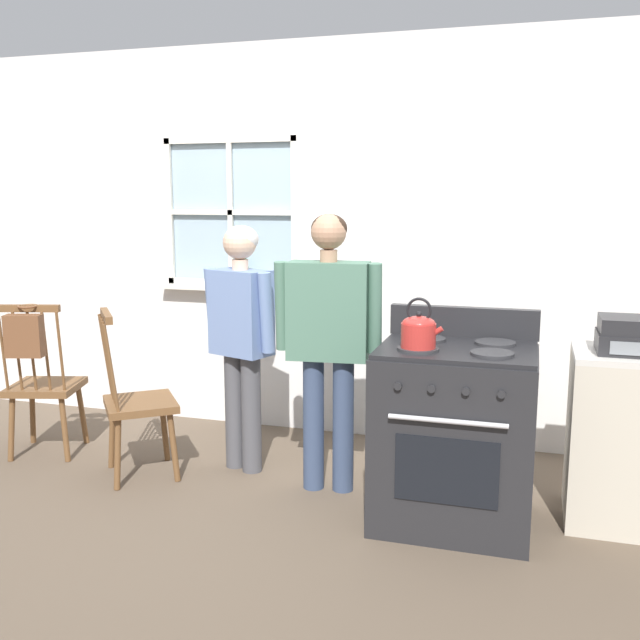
% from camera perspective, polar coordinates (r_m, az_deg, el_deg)
% --- Properties ---
extents(ground_plane, '(16.00, 16.00, 0.00)m').
position_cam_1_polar(ground_plane, '(4.01, -6.19, -14.77)').
color(ground_plane, brown).
extents(wall_back, '(6.40, 0.16, 2.70)m').
position_cam_1_polar(wall_back, '(4.96, 0.16, 6.11)').
color(wall_back, white).
rests_on(wall_back, ground_plane).
extents(chair_by_window, '(0.51, 0.50, 1.01)m').
position_cam_1_polar(chair_by_window, '(4.96, -21.20, -5.00)').
color(chair_by_window, brown).
rests_on(chair_by_window, ground_plane).
extents(chair_near_wall, '(0.57, 0.58, 1.01)m').
position_cam_1_polar(chair_near_wall, '(4.41, -14.47, -6.46)').
color(chair_near_wall, brown).
rests_on(chair_near_wall, ground_plane).
extents(person_elderly_left, '(0.51, 0.31, 1.50)m').
position_cam_1_polar(person_elderly_left, '(4.30, -6.32, -0.45)').
color(person_elderly_left, '#4C4C51').
rests_on(person_elderly_left, ground_plane).
extents(person_teen_center, '(0.61, 0.26, 1.57)m').
position_cam_1_polar(person_teen_center, '(3.96, 0.68, -0.52)').
color(person_teen_center, '#384766').
rests_on(person_teen_center, ground_plane).
extents(stove, '(0.78, 0.68, 1.08)m').
position_cam_1_polar(stove, '(3.74, 10.71, -8.93)').
color(stove, '#232326').
rests_on(stove, ground_plane).
extents(kettle, '(0.21, 0.17, 0.25)m').
position_cam_1_polar(kettle, '(3.49, 7.90, -0.83)').
color(kettle, red).
rests_on(kettle, stove).
extents(potted_plant, '(0.11, 0.11, 0.31)m').
position_cam_1_polar(potted_plant, '(5.08, -6.14, 3.67)').
color(potted_plant, beige).
rests_on(potted_plant, wall_back).
extents(handbag, '(0.24, 0.23, 0.31)m').
position_cam_1_polar(handbag, '(4.67, -22.57, -1.09)').
color(handbag, brown).
rests_on(handbag, chair_by_window).
extents(side_counter, '(0.55, 0.50, 0.90)m').
position_cam_1_polar(side_counter, '(3.99, 23.21, -8.71)').
color(side_counter, beige).
rests_on(side_counter, ground_plane).
extents(stereo, '(0.34, 0.29, 0.18)m').
position_cam_1_polar(stereo, '(3.84, 23.79, -1.17)').
color(stereo, '#232326').
rests_on(stereo, side_counter).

